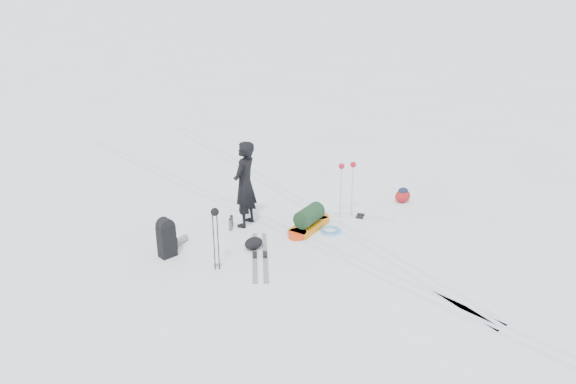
% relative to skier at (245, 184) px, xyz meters
% --- Properties ---
extents(ground, '(200.00, 200.00, 0.00)m').
position_rel_skier_xyz_m(ground, '(0.49, -0.80, -0.96)').
color(ground, white).
rests_on(ground, ground).
extents(snow_hill_backdrop, '(359.50, 192.00, 162.45)m').
position_rel_skier_xyz_m(snow_hill_backdrop, '(63.17, 83.22, -69.98)').
color(snow_hill_backdrop, silver).
rests_on(snow_hill_backdrop, ground).
extents(ski_tracks, '(3.38, 17.97, 0.01)m').
position_rel_skier_xyz_m(ski_tracks, '(1.10, 0.08, -0.95)').
color(ski_tracks, silver).
rests_on(ski_tracks, ground).
extents(skier, '(0.83, 0.73, 1.91)m').
position_rel_skier_xyz_m(skier, '(0.00, 0.00, 0.00)').
color(skier, black).
rests_on(skier, ground).
extents(pulk_sled, '(1.42, 0.79, 0.52)m').
position_rel_skier_xyz_m(pulk_sled, '(0.93, -1.06, -0.76)').
color(pulk_sled, orange).
rests_on(pulk_sled, ground).
extents(expedition_rucksack, '(0.82, 0.57, 0.82)m').
position_rel_skier_xyz_m(expedition_rucksack, '(-1.98, -0.17, -0.58)').
color(expedition_rucksack, black).
rests_on(expedition_rucksack, ground).
extents(ski_poles_black, '(0.16, 0.16, 1.26)m').
position_rel_skier_xyz_m(ski_poles_black, '(-1.56, -1.26, 0.07)').
color(ski_poles_black, black).
rests_on(ski_poles_black, ground).
extents(ski_poles_silver, '(0.40, 0.22, 1.30)m').
position_rel_skier_xyz_m(ski_poles_silver, '(2.00, -1.10, 0.13)').
color(ski_poles_silver, '#BBBEC2').
rests_on(ski_poles_silver, ground).
extents(touring_skis_grey, '(1.44, 1.82, 0.07)m').
position_rel_skier_xyz_m(touring_skis_grey, '(-0.66, -1.39, -0.94)').
color(touring_skis_grey, gray).
rests_on(touring_skis_grey, ground).
extents(touring_skis_white, '(1.12, 1.51, 0.06)m').
position_rel_skier_xyz_m(touring_skis_white, '(2.22, -1.35, -0.94)').
color(touring_skis_white, silver).
rests_on(touring_skis_white, ground).
extents(rope_coil, '(0.47, 0.47, 0.05)m').
position_rel_skier_xyz_m(rope_coil, '(1.20, -1.44, -0.93)').
color(rope_coil, '#5BABDE').
rests_on(rope_coil, ground).
extents(small_daypack, '(0.53, 0.49, 0.36)m').
position_rel_skier_xyz_m(small_daypack, '(3.68, -1.37, -0.78)').
color(small_daypack, maroon).
rests_on(small_daypack, ground).
extents(thermos_pair, '(0.22, 0.24, 0.28)m').
position_rel_skier_xyz_m(thermos_pair, '(-0.36, 0.05, -0.82)').
color(thermos_pair, '#585C60').
rests_on(thermos_pair, ground).
extents(stuff_sack, '(0.42, 0.33, 0.25)m').
position_rel_skier_xyz_m(stuff_sack, '(-0.55, -1.03, -0.83)').
color(stuff_sack, black).
rests_on(stuff_sack, ground).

